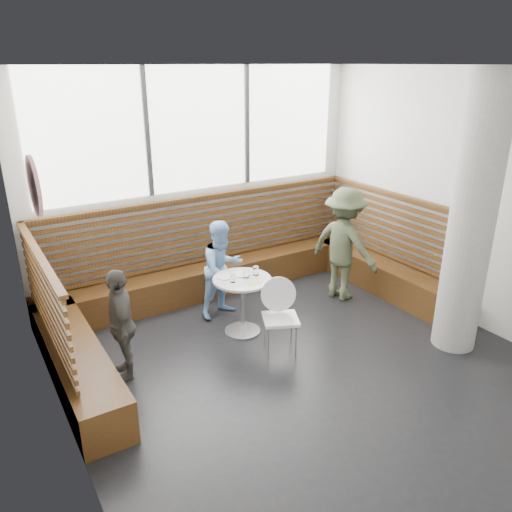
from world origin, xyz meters
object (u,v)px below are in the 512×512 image
cafe_table (242,294)px  cafe_chair (277,310)px  adult_man (344,244)px  child_left (121,324)px  child_back (223,269)px  concrete_column (472,219)px

cafe_table → cafe_chair: cafe_chair is taller
cafe_chair → adult_man: bearing=47.9°
cafe_table → child_left: size_ratio=0.59×
child_back → child_left: (-1.59, -0.69, -0.03)m
cafe_table → cafe_chair: size_ratio=0.85×
concrete_column → adult_man: concrete_column is taller
cafe_chair → adult_man: 1.78m
cafe_chair → adult_man: size_ratio=0.54×
concrete_column → cafe_table: size_ratio=4.29×
concrete_column → cafe_table: (-2.05, 1.60, -1.07)m
cafe_table → child_left: 1.57m
concrete_column → adult_man: (-0.30, 1.73, -0.78)m
child_back → concrete_column: bearing=-57.3°
concrete_column → cafe_table: concrete_column is taller
cafe_table → cafe_chair: 0.58m
adult_man → cafe_table: bearing=80.4°
cafe_table → adult_man: adult_man is taller
concrete_column → child_left: (-3.62, 1.47, -0.97)m
child_left → cafe_table: bearing=106.3°
cafe_table → child_back: size_ratio=0.56×
cafe_chair → child_left: (-1.71, 0.44, 0.11)m
cafe_chair → adult_man: (1.61, 0.70, 0.30)m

